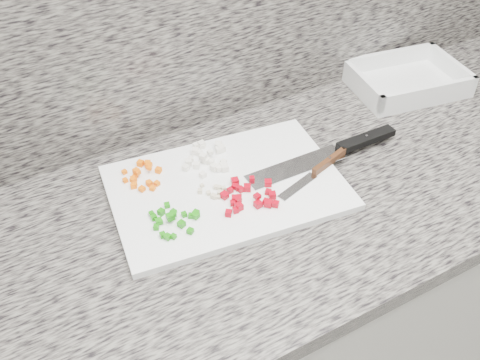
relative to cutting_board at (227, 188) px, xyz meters
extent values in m
cube|color=beige|center=(0.08, -0.05, -0.48)|extent=(3.92, 0.62, 0.86)
cube|color=slate|center=(0.08, -0.05, -0.03)|extent=(3.96, 0.64, 0.04)
cube|color=white|center=(0.00, 0.00, 0.00)|extent=(0.50, 0.37, 0.02)
cube|color=#FA6905|center=(-0.16, 0.10, 0.01)|extent=(0.01, 0.01, 0.01)
cube|color=#FA6905|center=(-0.13, 0.07, 0.01)|extent=(0.01, 0.01, 0.01)
cube|color=#FA6905|center=(-0.16, 0.10, 0.01)|extent=(0.01, 0.01, 0.01)
cube|color=#FA6905|center=(-0.12, 0.11, 0.02)|extent=(0.01, 0.01, 0.01)
cube|color=#FA6905|center=(-0.14, 0.06, 0.01)|extent=(0.01, 0.01, 0.01)
cube|color=#FA6905|center=(-0.12, 0.13, 0.01)|extent=(0.02, 0.02, 0.01)
cube|color=#FA6905|center=(-0.17, 0.08, 0.01)|extent=(0.01, 0.01, 0.01)
cube|color=#FA6905|center=(-0.12, 0.14, 0.01)|extent=(0.02, 0.02, 0.01)
cube|color=#FA6905|center=(-0.12, 0.13, 0.01)|extent=(0.01, 0.01, 0.01)
cube|color=#FA6905|center=(-0.17, 0.08, 0.01)|extent=(0.01, 0.01, 0.01)
cube|color=#FA6905|center=(-0.15, 0.11, 0.02)|extent=(0.01, 0.01, 0.01)
cube|color=#FA6905|center=(-0.13, 0.14, 0.01)|extent=(0.02, 0.02, 0.01)
cube|color=#FA6905|center=(-0.18, 0.11, 0.01)|extent=(0.01, 0.01, 0.01)
cube|color=#FA6905|center=(-0.11, 0.10, 0.01)|extent=(0.02, 0.02, 0.01)
cube|color=#FA6905|center=(-0.15, 0.11, 0.02)|extent=(0.01, 0.01, 0.01)
cube|color=#FA6905|center=(-0.14, 0.07, 0.01)|extent=(0.01, 0.01, 0.01)
cube|color=#FA6905|center=(-0.14, 0.08, 0.01)|extent=(0.01, 0.01, 0.01)
cube|color=#FA6905|center=(-0.16, 0.11, 0.01)|extent=(0.01, 0.01, 0.01)
cube|color=#FA6905|center=(-0.17, 0.13, 0.01)|extent=(0.01, 0.01, 0.01)
cube|color=#FA6905|center=(-0.16, 0.07, 0.01)|extent=(0.01, 0.01, 0.01)
cube|color=white|center=(-0.01, 0.08, 0.01)|extent=(0.02, 0.02, 0.01)
cube|color=white|center=(0.00, 0.05, 0.01)|extent=(0.02, 0.02, 0.01)
cube|color=white|center=(0.00, 0.07, 0.01)|extent=(0.01, 0.01, 0.01)
cube|color=white|center=(-0.05, 0.08, 0.01)|extent=(0.02, 0.02, 0.01)
cube|color=white|center=(0.04, 0.10, 0.02)|extent=(0.02, 0.02, 0.01)
cube|color=white|center=(-0.03, 0.08, 0.01)|extent=(0.02, 0.02, 0.01)
cube|color=white|center=(0.01, 0.05, 0.01)|extent=(0.02, 0.02, 0.01)
cube|color=white|center=(0.02, 0.04, 0.02)|extent=(0.02, 0.02, 0.01)
cube|color=white|center=(-0.01, 0.12, 0.01)|extent=(0.02, 0.02, 0.01)
cube|color=white|center=(0.01, 0.13, 0.01)|extent=(0.01, 0.01, 0.01)
cube|color=white|center=(0.01, 0.14, 0.01)|extent=(0.02, 0.02, 0.01)
cube|color=white|center=(0.01, 0.09, 0.02)|extent=(0.01, 0.01, 0.01)
cube|color=white|center=(-0.03, 0.10, 0.01)|extent=(0.01, 0.01, 0.01)
cube|color=white|center=(0.00, 0.14, 0.01)|extent=(0.01, 0.01, 0.01)
cube|color=white|center=(0.02, 0.05, 0.01)|extent=(0.02, 0.02, 0.01)
cube|color=white|center=(0.04, 0.10, 0.02)|extent=(0.01, 0.01, 0.01)
cube|color=white|center=(-0.04, 0.10, 0.01)|extent=(0.02, 0.02, 0.01)
cube|color=white|center=(0.02, 0.06, 0.01)|extent=(0.01, 0.01, 0.01)
cube|color=white|center=(0.01, 0.05, 0.01)|extent=(0.02, 0.02, 0.01)
cube|color=white|center=(0.04, 0.12, 0.02)|extent=(0.02, 0.02, 0.01)
cube|color=white|center=(-0.03, 0.05, 0.01)|extent=(0.01, 0.01, 0.01)
cube|color=white|center=(-0.01, 0.11, 0.01)|extent=(0.02, 0.02, 0.01)
cube|color=white|center=(0.01, 0.05, 0.01)|extent=(0.01, 0.01, 0.01)
cube|color=white|center=(-0.01, 0.09, 0.02)|extent=(0.02, 0.02, 0.01)
cube|color=#187E0B|center=(-0.15, -0.08, 0.01)|extent=(0.01, 0.01, 0.01)
cube|color=#187E0B|center=(-0.13, -0.02, 0.01)|extent=(0.01, 0.01, 0.01)
cube|color=#187E0B|center=(-0.12, -0.09, 0.01)|extent=(0.02, 0.02, 0.01)
cube|color=#187E0B|center=(-0.17, -0.05, 0.01)|extent=(0.01, 0.01, 0.01)
cube|color=#187E0B|center=(-0.17, -0.02, 0.01)|extent=(0.01, 0.01, 0.01)
cube|color=#187E0B|center=(-0.10, -0.05, 0.01)|extent=(0.02, 0.02, 0.01)
cube|color=#187E0B|center=(-0.14, -0.04, 0.02)|extent=(0.01, 0.01, 0.01)
cube|color=#187E0B|center=(-0.16, -0.03, 0.01)|extent=(0.01, 0.01, 0.01)
cube|color=#187E0B|center=(-0.10, -0.05, 0.01)|extent=(0.01, 0.01, 0.01)
cube|color=#187E0B|center=(-0.16, -0.08, 0.01)|extent=(0.02, 0.02, 0.01)
cube|color=#187E0B|center=(-0.13, -0.06, 0.01)|extent=(0.02, 0.02, 0.01)
cube|color=#187E0B|center=(-0.13, -0.04, 0.02)|extent=(0.01, 0.01, 0.01)
cube|color=#187E0B|center=(-0.13, 0.00, 0.01)|extent=(0.01, 0.01, 0.01)
cube|color=#187E0B|center=(-0.15, -0.01, 0.01)|extent=(0.02, 0.02, 0.01)
cube|color=#187E0B|center=(-0.09, -0.05, 0.01)|extent=(0.02, 0.02, 0.01)
cube|color=#187E0B|center=(-0.17, -0.01, 0.01)|extent=(0.01, 0.01, 0.01)
cube|color=#187E0B|center=(-0.14, -0.04, 0.01)|extent=(0.01, 0.01, 0.01)
cube|color=#187E0B|center=(-0.11, -0.04, 0.01)|extent=(0.01, 0.01, 0.01)
cube|color=#187E0B|center=(-0.17, -0.07, 0.01)|extent=(0.01, 0.01, 0.01)
cube|color=#A30212|center=(0.06, -0.08, 0.01)|extent=(0.02, 0.02, 0.01)
cube|color=#A30212|center=(0.00, -0.02, 0.01)|extent=(0.01, 0.01, 0.01)
cube|color=#A30212|center=(0.02, -0.03, 0.01)|extent=(0.01, 0.01, 0.01)
cube|color=#A30212|center=(-0.01, -0.05, 0.01)|extent=(0.02, 0.02, 0.01)
cube|color=#A30212|center=(0.00, -0.05, 0.01)|extent=(0.01, 0.01, 0.01)
cube|color=#A30212|center=(-0.01, -0.07, 0.01)|extent=(0.01, 0.01, 0.01)
cube|color=#A30212|center=(-0.04, -0.08, 0.01)|extent=(0.02, 0.02, 0.01)
cube|color=#A30212|center=(0.05, -0.01, 0.01)|extent=(0.01, 0.01, 0.01)
cube|color=#A30212|center=(0.03, -0.03, 0.01)|extent=(0.02, 0.02, 0.01)
cube|color=#A30212|center=(0.04, -0.09, 0.02)|extent=(0.02, 0.02, 0.01)
cube|color=#A30212|center=(-0.01, -0.06, 0.01)|extent=(0.02, 0.02, 0.01)
cube|color=#A30212|center=(0.05, -0.10, 0.01)|extent=(0.02, 0.02, 0.01)
cube|color=#A30212|center=(-0.02, -0.06, 0.01)|extent=(0.01, 0.01, 0.01)
cube|color=#A30212|center=(0.06, -0.06, 0.01)|extent=(0.02, 0.02, 0.01)
cube|color=#A30212|center=(0.01, -0.02, 0.01)|extent=(0.02, 0.02, 0.01)
cube|color=#A30212|center=(0.04, -0.09, 0.01)|extent=(0.02, 0.02, 0.01)
cube|color=#A30212|center=(0.02, -0.09, 0.01)|extent=(0.02, 0.02, 0.01)
cube|color=#A30212|center=(0.02, -0.01, 0.02)|extent=(0.02, 0.02, 0.01)
cube|color=#A30212|center=(0.01, -0.02, 0.01)|extent=(0.01, 0.01, 0.01)
cube|color=#A30212|center=(-0.02, -0.03, 0.01)|extent=(0.02, 0.02, 0.01)
cube|color=#A30212|center=(-0.02, -0.03, 0.01)|extent=(0.02, 0.02, 0.01)
cube|color=#A30212|center=(0.03, -0.07, 0.02)|extent=(0.01, 0.01, 0.01)
cube|color=#A30212|center=(-0.02, -0.08, 0.01)|extent=(0.01, 0.01, 0.01)
cube|color=#A30212|center=(0.07, -0.04, 0.01)|extent=(0.02, 0.02, 0.01)
cube|color=beige|center=(-0.03, -0.03, 0.01)|extent=(0.01, 0.01, 0.01)
cube|color=beige|center=(-0.01, -0.01, 0.01)|extent=(0.01, 0.01, 0.01)
cube|color=beige|center=(-0.05, -0.01, 0.01)|extent=(0.01, 0.01, 0.01)
cube|color=beige|center=(-0.04, -0.02, 0.01)|extent=(0.01, 0.01, 0.01)
cube|color=beige|center=(-0.06, 0.00, 0.01)|extent=(0.01, 0.01, 0.01)
cube|color=beige|center=(-0.05, 0.02, 0.01)|extent=(0.01, 0.01, 0.01)
cube|color=beige|center=(-0.02, 0.00, 0.01)|extent=(0.01, 0.01, 0.01)
cube|color=beige|center=(-0.03, -0.02, 0.01)|extent=(0.01, 0.01, 0.01)
cube|color=beige|center=(-0.04, -0.02, 0.01)|extent=(0.01, 0.01, 0.01)
cube|color=beige|center=(-0.02, 0.00, 0.01)|extent=(0.01, 0.01, 0.01)
cube|color=silver|center=(0.15, -0.02, 0.01)|extent=(0.23, 0.05, 0.00)
cube|color=black|center=(0.34, -0.02, 0.02)|extent=(0.15, 0.03, 0.02)
cylinder|color=silver|center=(0.34, -0.02, 0.02)|extent=(0.01, 0.01, 0.00)
cube|color=silver|center=(0.12, -0.08, 0.01)|extent=(0.10, 0.05, 0.00)
cube|color=#462711|center=(0.22, -0.05, 0.02)|extent=(0.10, 0.04, 0.02)
cylinder|color=silver|center=(0.22, -0.05, 0.02)|extent=(0.01, 0.01, 0.00)
cube|color=white|center=(0.59, 0.13, 0.00)|extent=(0.31, 0.24, 0.01)
cube|color=white|center=(0.61, 0.22, 0.03)|extent=(0.28, 0.06, 0.04)
cube|color=white|center=(0.58, 0.03, 0.03)|extent=(0.28, 0.06, 0.04)
cube|color=white|center=(0.72, 0.10, 0.03)|extent=(0.05, 0.20, 0.04)
cube|color=white|center=(0.46, 0.15, 0.03)|extent=(0.05, 0.20, 0.04)
camera|label=1|loc=(-0.37, -0.72, 0.74)|focal=40.00mm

